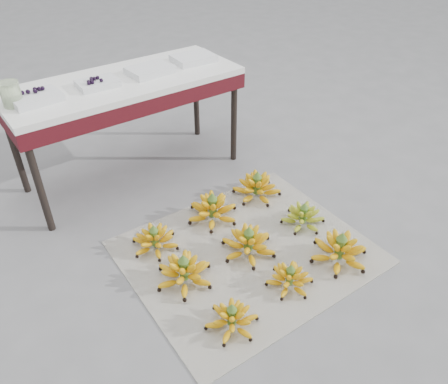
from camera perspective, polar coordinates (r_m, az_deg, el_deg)
ground at (r=2.44m, az=2.54°, el=-7.17°), size 60.00×60.00×0.00m
newspaper_mat at (r=2.40m, az=3.05°, el=-7.82°), size 1.28×1.09×0.01m
bunch_front_left at (r=2.03m, az=1.02°, el=-16.21°), size 0.32×0.32×0.15m
bunch_front_center at (r=2.22m, az=8.59°, el=-11.09°), size 0.28×0.28×0.14m
bunch_front_right at (r=2.39m, az=14.84°, el=-7.40°), size 0.36×0.36×0.19m
bunch_mid_left at (r=2.21m, az=-5.22°, el=-10.37°), size 0.37×0.37×0.18m
bunch_mid_center at (r=2.36m, az=3.21°, el=-6.74°), size 0.37×0.37×0.18m
bunch_mid_right at (r=2.58m, az=10.29°, el=-3.20°), size 0.29×0.29×0.15m
bunch_back_left at (r=2.42m, az=-9.02°, el=-6.19°), size 0.27×0.27×0.16m
bunch_back_center at (r=2.58m, az=-1.50°, el=-2.33°), size 0.35×0.35×0.19m
bunch_back_right at (r=2.77m, az=4.30°, el=0.61°), size 0.31×0.31×0.18m
vendor_table at (r=2.80m, az=-12.85°, el=12.73°), size 1.42×0.57×0.68m
tray_far_left at (r=2.59m, az=-23.37°, el=11.25°), size 0.26×0.20×0.06m
tray_left at (r=2.68m, az=-16.20°, el=13.50°), size 0.23×0.17×0.06m
tray_right at (r=2.81m, az=-9.65°, el=15.43°), size 0.28×0.21×0.04m
tray_far_right at (r=2.98m, az=-4.01°, el=17.03°), size 0.28×0.21×0.04m
glass_jar at (r=2.57m, az=-26.07°, el=11.43°), size 0.12×0.12×0.13m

